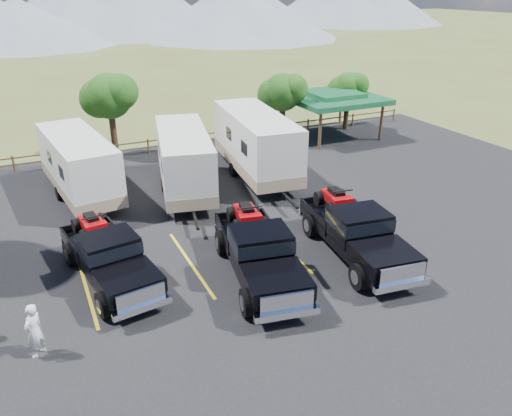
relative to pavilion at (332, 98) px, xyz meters
name	(u,v)px	position (x,y,z in m)	size (l,w,h in m)	color
ground	(282,305)	(-13.00, -17.00, -2.79)	(320.00, 320.00, 0.00)	#4A5122
asphalt_lot	(247,264)	(-13.00, -14.00, -2.77)	(44.00, 34.00, 0.04)	black
stall_lines	(237,252)	(-13.00, -13.00, -2.74)	(12.12, 5.50, 0.01)	gold
tree_ne_a	(282,93)	(-4.03, 0.01, 0.69)	(3.11, 2.92, 4.76)	black
tree_ne_b	(348,88)	(1.98, 1.01, 0.34)	(2.77, 2.59, 4.27)	black
tree_north	(109,96)	(-15.03, 2.02, 1.05)	(3.46, 3.24, 5.25)	black
rail_fence	(178,141)	(-11.00, 1.50, -2.18)	(36.12, 0.12, 1.00)	brown
pavilion	(332,98)	(0.00, 0.00, 0.00)	(6.20, 6.20, 3.22)	brown
rig_left	(108,255)	(-18.05, -12.81, -1.73)	(2.95, 6.56, 2.11)	black
rig_center	(259,250)	(-12.93, -14.95, -1.66)	(3.33, 7.06, 2.26)	black
rig_right	(355,230)	(-8.71, -15.14, -1.65)	(3.10, 7.07, 2.29)	black
trailer_left	(79,166)	(-17.88, -4.20, -1.05)	(3.28, 9.36, 3.24)	silver
trailer_center	(184,161)	(-12.83, -5.79, -1.04)	(4.02, 9.43, 3.27)	silver
trailer_right	(256,144)	(-8.44, -5.17, -0.87)	(3.61, 10.37, 3.58)	silver
person_a	(34,331)	(-20.79, -16.17, -1.86)	(0.65, 0.43, 1.78)	silver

